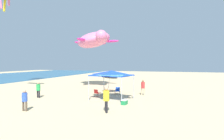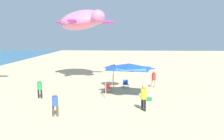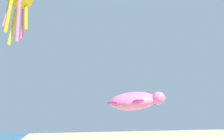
# 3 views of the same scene
# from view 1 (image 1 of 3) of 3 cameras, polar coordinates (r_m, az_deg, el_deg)

# --- Properties ---
(ground) EXTENTS (120.00, 120.00, 0.10)m
(ground) POSITION_cam_1_polar(r_m,az_deg,el_deg) (16.58, -0.34, -10.31)
(ground) COLOR #D6BC8C
(canopy_tent) EXTENTS (3.44, 3.99, 2.85)m
(canopy_tent) POSITION_cam_1_polar(r_m,az_deg,el_deg) (16.90, -0.09, -1.08)
(canopy_tent) COLOR #B7B7BC
(canopy_tent) RESTS_ON ground
(beach_umbrella) EXTENTS (1.95, 1.97, 2.42)m
(beach_umbrella) POSITION_cam_1_polar(r_m,az_deg,el_deg) (20.93, -0.72, -1.80)
(beach_umbrella) COLOR silver
(beach_umbrella) RESTS_ON ground
(folding_chair_right_of_tent) EXTENTS (0.70, 0.62, 0.82)m
(folding_chair_right_of_tent) POSITION_cam_1_polar(r_m,az_deg,el_deg) (20.03, 1.81, -6.61)
(folding_chair_right_of_tent) COLOR black
(folding_chair_right_of_tent) RESTS_ON ground
(folding_chair_left_of_tent) EXTENTS (0.73, 0.65, 0.82)m
(folding_chair_left_of_tent) POSITION_cam_1_polar(r_m,az_deg,el_deg) (18.60, -4.91, -7.30)
(folding_chair_left_of_tent) COLOR black
(folding_chair_left_of_tent) RESTS_ON ground
(cooler_box) EXTENTS (0.68, 0.50, 0.40)m
(cooler_box) POSITION_cam_1_polar(r_m,az_deg,el_deg) (15.33, 4.05, -10.40)
(cooler_box) COLOR #1E8C4C
(cooler_box) RESTS_ON ground
(person_far_stroller) EXTENTS (0.46, 0.44, 1.86)m
(person_far_stroller) POSITION_cam_1_polar(r_m,az_deg,el_deg) (12.77, -1.89, -8.87)
(person_far_stroller) COLOR black
(person_far_stroller) RESTS_ON ground
(person_watching_sky) EXTENTS (0.38, 0.43, 1.60)m
(person_watching_sky) POSITION_cam_1_polar(r_m,az_deg,el_deg) (14.63, -26.55, -8.30)
(person_watching_sky) COLOR brown
(person_watching_sky) RESTS_ON ground
(person_beachcomber) EXTENTS (0.39, 0.43, 1.64)m
(person_beachcomber) POSITION_cam_1_polar(r_m,az_deg,el_deg) (19.56, -22.85, -5.55)
(person_beachcomber) COLOR black
(person_beachcomber) RESTS_ON ground
(person_near_umbrella) EXTENTS (0.41, 0.46, 1.72)m
(person_near_umbrella) POSITION_cam_1_polar(r_m,az_deg,el_deg) (19.74, 10.04, -5.21)
(person_near_umbrella) COLOR #C6B28C
(person_near_umbrella) RESTS_ON ground
(kite_turtle_pink) EXTENTS (7.98, 7.97, 3.28)m
(kite_turtle_pink) POSITION_cam_1_polar(r_m,az_deg,el_deg) (26.60, -5.97, 9.71)
(kite_turtle_pink) COLOR pink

